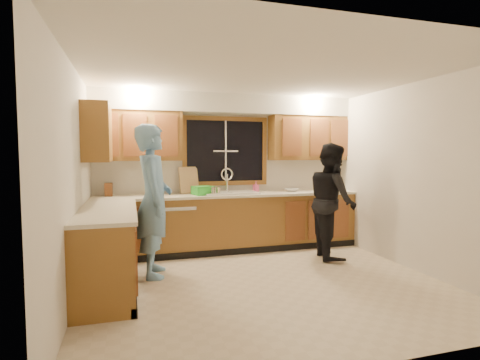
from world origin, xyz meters
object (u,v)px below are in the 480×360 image
at_px(knife_block, 109,190).
at_px(soap_bottle, 256,187).
at_px(man, 154,201).
at_px(dish_crate, 203,190).
at_px(stove, 104,263).
at_px(bowl, 291,190).
at_px(dishwasher, 177,228).
at_px(woman, 332,200).
at_px(sink, 230,197).

bearing_deg(knife_block, soap_bottle, 4.32).
relative_size(man, dish_crate, 6.71).
distance_m(stove, bowl, 3.44).
bearing_deg(man, bowl, -64.33).
distance_m(dishwasher, man, 1.15).
height_order(woman, knife_block, woman).
relative_size(man, bowl, 8.60).
xyz_separation_m(sink, knife_block, (-1.85, 0.15, 0.15)).
height_order(sink, man, man).
bearing_deg(sink, stove, -134.61).
bearing_deg(man, soap_bottle, -54.06).
relative_size(sink, soap_bottle, 5.02).
bearing_deg(stove, dish_crate, 52.72).
height_order(woman, dish_crate, woman).
height_order(stove, dish_crate, dish_crate).
bearing_deg(woman, man, 104.95).
distance_m(dishwasher, soap_bottle, 1.48).
xyz_separation_m(sink, dishwasher, (-0.85, -0.01, -0.45)).
bearing_deg(dishwasher, man, -113.67).
xyz_separation_m(stove, soap_bottle, (2.29, 1.99, 0.56)).
height_order(man, bowl, man).
distance_m(dishwasher, stove, 2.04).
height_order(dishwasher, knife_block, knife_block).
bearing_deg(soap_bottle, woman, -48.45).
height_order(dishwasher, stove, stove).
bearing_deg(dishwasher, dish_crate, -6.17).
relative_size(dish_crate, bowl, 1.28).
relative_size(dishwasher, soap_bottle, 4.79).
xyz_separation_m(man, woman, (2.62, 0.12, -0.10)).
bearing_deg(knife_block, dishwasher, -5.38).
bearing_deg(man, woman, -83.67).
relative_size(dishwasher, bowl, 3.66).
bearing_deg(knife_block, woman, -12.82).
xyz_separation_m(man, bowl, (2.32, 0.94, -0.02)).
bearing_deg(knife_block, sink, -0.68).
xyz_separation_m(man, knife_block, (-0.59, 1.08, 0.06)).
bearing_deg(man, knife_block, 32.45).
relative_size(sink, dishwasher, 1.05).
bearing_deg(sink, bowl, 0.01).
xyz_separation_m(sink, man, (-1.25, -0.93, 0.10)).
relative_size(woman, soap_bottle, 10.01).
height_order(dishwasher, soap_bottle, soap_bottle).
bearing_deg(soap_bottle, sink, -161.49).
distance_m(sink, dishwasher, 0.96).
bearing_deg(stove, sink, 45.39).
bearing_deg(dish_crate, knife_block, 171.59).
height_order(dish_crate, bowl, dish_crate).
bearing_deg(sink, knife_block, 175.40).
distance_m(woman, bowl, 0.87).
bearing_deg(dishwasher, bowl, 0.45).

